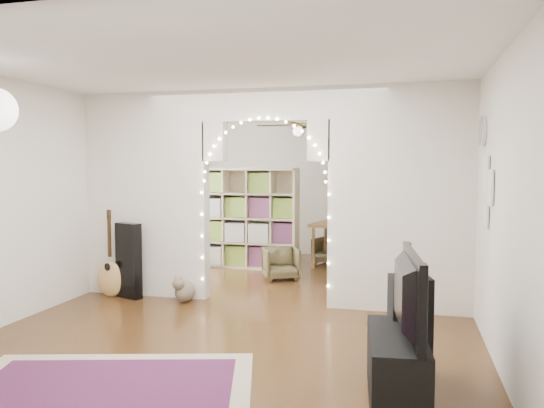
% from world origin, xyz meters
% --- Properties ---
extents(floor, '(7.50, 7.50, 0.00)m').
position_xyz_m(floor, '(0.00, 0.00, 0.00)').
color(floor, black).
rests_on(floor, ground).
extents(ceiling, '(5.00, 7.50, 0.02)m').
position_xyz_m(ceiling, '(0.00, 0.00, 2.70)').
color(ceiling, white).
rests_on(ceiling, wall_back).
extents(wall_back, '(5.00, 0.02, 2.70)m').
position_xyz_m(wall_back, '(0.00, 3.75, 1.35)').
color(wall_back, silver).
rests_on(wall_back, floor).
extents(wall_front, '(5.00, 0.02, 2.70)m').
position_xyz_m(wall_front, '(0.00, -3.75, 1.35)').
color(wall_front, silver).
rests_on(wall_front, floor).
extents(wall_left, '(0.02, 7.50, 2.70)m').
position_xyz_m(wall_left, '(-2.50, 0.00, 1.35)').
color(wall_left, silver).
rests_on(wall_left, floor).
extents(wall_right, '(0.02, 7.50, 2.70)m').
position_xyz_m(wall_right, '(2.50, 0.00, 1.35)').
color(wall_right, silver).
rests_on(wall_right, floor).
extents(divider_wall, '(5.00, 0.20, 2.70)m').
position_xyz_m(divider_wall, '(0.00, 0.00, 1.42)').
color(divider_wall, silver).
rests_on(divider_wall, floor).
extents(fairy_lights, '(1.64, 0.04, 1.60)m').
position_xyz_m(fairy_lights, '(0.00, -0.13, 1.55)').
color(fairy_lights, '#FFEABF').
rests_on(fairy_lights, divider_wall).
extents(window, '(0.04, 1.20, 1.40)m').
position_xyz_m(window, '(-2.47, 1.80, 1.50)').
color(window, white).
rests_on(window, wall_left).
extents(wall_clock, '(0.03, 0.31, 0.31)m').
position_xyz_m(wall_clock, '(2.48, -0.60, 2.10)').
color(wall_clock, white).
rests_on(wall_clock, wall_right).
extents(picture_frames, '(0.02, 0.50, 0.70)m').
position_xyz_m(picture_frames, '(2.48, -1.00, 1.50)').
color(picture_frames, white).
rests_on(picture_frames, wall_right).
extents(ceiling_fan, '(1.10, 1.10, 0.30)m').
position_xyz_m(ceiling_fan, '(0.00, 2.00, 2.40)').
color(ceiling_fan, gold).
rests_on(ceiling_fan, ceiling).
extents(area_rug, '(2.66, 2.26, 0.02)m').
position_xyz_m(area_rug, '(-0.51, -3.00, 0.01)').
color(area_rug, maroon).
rests_on(area_rug, floor).
extents(guitar_case, '(0.40, 0.25, 0.99)m').
position_xyz_m(guitar_case, '(-1.81, -0.25, 0.50)').
color(guitar_case, black).
rests_on(guitar_case, floor).
extents(acoustic_guitar, '(0.42, 0.29, 0.98)m').
position_xyz_m(acoustic_guitar, '(-2.08, -0.25, 0.43)').
color(acoustic_guitar, tan).
rests_on(acoustic_guitar, floor).
extents(tabby_cat, '(0.29, 0.56, 0.37)m').
position_xyz_m(tabby_cat, '(-1.01, -0.27, 0.15)').
color(tabby_cat, brown).
rests_on(tabby_cat, floor).
extents(floor_speaker, '(0.38, 0.35, 0.84)m').
position_xyz_m(floor_speaker, '(1.77, -2.02, 0.42)').
color(floor_speaker, black).
rests_on(floor_speaker, floor).
extents(media_console, '(0.50, 1.04, 0.50)m').
position_xyz_m(media_console, '(1.67, -2.52, 0.25)').
color(media_console, black).
rests_on(media_console, floor).
extents(tv, '(0.25, 1.08, 0.62)m').
position_xyz_m(tv, '(1.67, -2.52, 0.81)').
color(tv, black).
rests_on(tv, media_console).
extents(bookcase, '(1.69, 0.54, 1.70)m').
position_xyz_m(bookcase, '(-0.87, 2.14, 0.85)').
color(bookcase, beige).
rests_on(bookcase, floor).
extents(dining_table, '(1.32, 1.00, 0.76)m').
position_xyz_m(dining_table, '(0.78, 2.56, 0.68)').
color(dining_table, brown).
rests_on(dining_table, floor).
extents(flower_vase, '(0.21, 0.21, 0.19)m').
position_xyz_m(flower_vase, '(0.78, 2.56, 0.85)').
color(flower_vase, silver).
rests_on(flower_vase, dining_table).
extents(dining_chair_left, '(0.70, 0.70, 0.49)m').
position_xyz_m(dining_chair_left, '(-0.13, 1.38, 0.24)').
color(dining_chair_left, '#473E23').
rests_on(dining_chair_left, floor).
extents(dining_chair_right, '(0.64, 0.65, 0.46)m').
position_xyz_m(dining_chair_right, '(0.41, 2.85, 0.23)').
color(dining_chair_right, '#473E23').
rests_on(dining_chair_right, floor).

